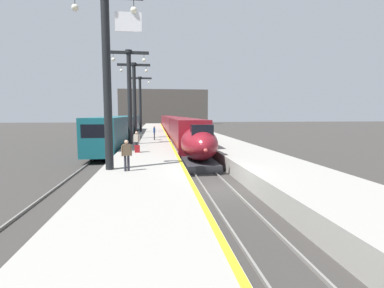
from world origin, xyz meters
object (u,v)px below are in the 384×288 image
passenger_near_edge (137,140)px  rolling_suitcase (137,149)px  station_column_far (134,93)px  passenger_mid_platform (154,132)px  station_column_mid (129,88)px  highspeed_train_main (173,125)px  station_column_near (108,63)px  station_column_distant (140,99)px  passenger_far_waiting (127,153)px  regional_train_adjacent (122,128)px

passenger_near_edge → rolling_suitcase: passenger_near_edge is taller
station_column_far → passenger_mid_platform: (2.40, -2.54, -4.61)m
station_column_mid → passenger_mid_platform: 6.76m
passenger_mid_platform → rolling_suitcase: bearing=-96.8°
highspeed_train_main → station_column_far: 20.42m
station_column_near → station_column_far: 20.40m
station_column_mid → station_column_distant: (0.00, 20.60, 0.00)m
rolling_suitcase → station_column_near: bearing=-98.5°
station_column_far → station_column_distant: (0.00, 13.76, 0.03)m
highspeed_train_main → station_column_distant: bearing=-138.5°
station_column_mid → passenger_far_waiting: station_column_mid is taller
highspeed_train_main → station_column_near: (-5.85, -39.38, 4.87)m
passenger_far_waiting → rolling_suitcase: size_ratio=1.72×
regional_train_adjacent → rolling_suitcase: regional_train_adjacent is taller
station_column_distant → rolling_suitcase: bearing=-87.7°
highspeed_train_main → passenger_near_edge: (-4.85, -32.44, 0.06)m
passenger_near_edge → station_column_mid: bearing=99.0°
regional_train_adjacent → station_column_mid: (2.20, -11.95, 4.55)m
station_column_near → station_column_mid: 13.56m
station_column_near → passenger_far_waiting: bearing=-32.4°
station_column_far → station_column_distant: size_ratio=0.99×
highspeed_train_main → rolling_suitcase: highspeed_train_main is taller
passenger_far_waiting → station_column_near: bearing=147.6°
station_column_near → station_column_mid: size_ratio=1.01×
highspeed_train_main → station_column_distant: station_column_distant is taller
station_column_near → rolling_suitcase: size_ratio=9.68×
station_column_mid → passenger_near_edge: (1.05, -6.62, -4.64)m
station_column_distant → passenger_far_waiting: size_ratio=5.56×
passenger_mid_platform → station_column_mid: bearing=-119.2°
highspeed_train_main → passenger_mid_platform: bearing=-99.2°
passenger_mid_platform → station_column_near: bearing=-97.5°
highspeed_train_main → passenger_far_waiting: highspeed_train_main is taller
station_column_mid → station_column_distant: 20.60m
station_column_near → station_column_far: station_column_near is taller
regional_train_adjacent → station_column_mid: size_ratio=3.90×
passenger_far_waiting → regional_train_adjacent: bearing=97.0°
station_column_near → passenger_near_edge: station_column_near is taller
station_column_mid → passenger_near_edge: bearing=-81.0°
passenger_mid_platform → passenger_near_edge: bearing=-97.1°
station_column_near → passenger_mid_platform: 18.64m
station_column_mid → station_column_far: station_column_mid is taller
station_column_distant → rolling_suitcase: size_ratio=9.56×
highspeed_train_main → passenger_mid_platform: highspeed_train_main is taller
station_column_far → passenger_mid_platform: station_column_far is taller
highspeed_train_main → station_column_far: station_column_far is taller
passenger_far_waiting → station_column_mid: bearing=94.1°
passenger_mid_platform → rolling_suitcase: size_ratio=1.72×
station_column_distant → passenger_mid_platform: 17.12m
station_column_mid → regional_train_adjacent: bearing=100.4°
station_column_distant → passenger_mid_platform: (2.40, -16.30, -4.64)m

